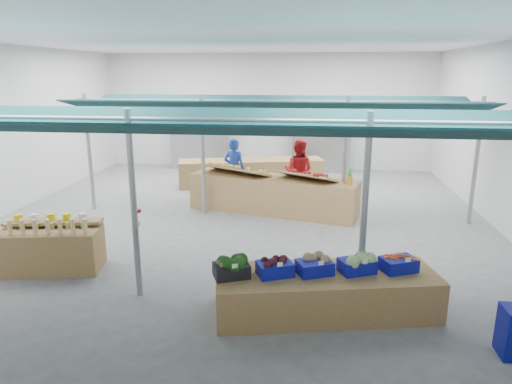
# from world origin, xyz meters

# --- Properties ---
(floor) EXTENTS (13.00, 13.00, 0.00)m
(floor) POSITION_xyz_m (0.00, 0.00, 0.00)
(floor) COLOR #606062
(floor) RESTS_ON ground
(hall) EXTENTS (13.00, 13.00, 13.00)m
(hall) POSITION_xyz_m (0.00, 1.44, 2.65)
(hall) COLOR silver
(hall) RESTS_ON ground
(pole_grid) EXTENTS (10.00, 4.60, 3.00)m
(pole_grid) POSITION_xyz_m (0.75, -1.75, 1.81)
(pole_grid) COLOR gray
(pole_grid) RESTS_ON floor
(awnings) EXTENTS (9.50, 7.08, 0.30)m
(awnings) POSITION_xyz_m (0.75, -1.75, 2.78)
(awnings) COLOR #092A29
(awnings) RESTS_ON pole_grid
(back_shelving_left) EXTENTS (2.00, 0.50, 2.00)m
(back_shelving_left) POSITION_xyz_m (-2.50, 6.00, 1.00)
(back_shelving_left) COLOR #B23F33
(back_shelving_left) RESTS_ON floor
(back_shelving_right) EXTENTS (2.00, 0.50, 2.00)m
(back_shelving_right) POSITION_xyz_m (2.00, 6.00, 1.00)
(back_shelving_right) COLOR #B23F33
(back_shelving_right) RESTS_ON floor
(bottle_shelf) EXTENTS (1.86, 1.34, 1.05)m
(bottle_shelf) POSITION_xyz_m (-2.94, -3.23, 0.43)
(bottle_shelf) COLOR brown
(bottle_shelf) RESTS_ON floor
(veg_counter) EXTENTS (3.42, 1.75, 0.64)m
(veg_counter) POSITION_xyz_m (1.99, -4.18, 0.32)
(veg_counter) COLOR brown
(veg_counter) RESTS_ON floor
(fruit_counter) EXTENTS (4.44, 2.08, 0.93)m
(fruit_counter) POSITION_xyz_m (0.74, 0.84, 0.46)
(fruit_counter) COLOR brown
(fruit_counter) RESTS_ON floor
(far_counter) EXTENTS (4.64, 2.01, 0.82)m
(far_counter) POSITION_xyz_m (-0.22, 3.66, 0.41)
(far_counter) COLOR brown
(far_counter) RESTS_ON floor
(vendor_left) EXTENTS (0.71, 0.56, 1.73)m
(vendor_left) POSITION_xyz_m (-0.46, 1.94, 0.86)
(vendor_left) COLOR #1A39AE
(vendor_left) RESTS_ON floor
(vendor_right) EXTENTS (0.98, 0.85, 1.73)m
(vendor_right) POSITION_xyz_m (1.34, 1.94, 0.86)
(vendor_right) COLOR red
(vendor_right) RESTS_ON floor
(crate_broccoli) EXTENTS (0.60, 0.52, 0.35)m
(crate_broccoli) POSITION_xyz_m (0.61, -4.48, 0.79)
(crate_broccoli) COLOR black
(crate_broccoli) RESTS_ON veg_counter
(crate_beets) EXTENTS (0.60, 0.52, 0.29)m
(crate_beets) POSITION_xyz_m (1.23, -4.34, 0.77)
(crate_beets) COLOR #0D1391
(crate_beets) RESTS_ON veg_counter
(crate_celeriac) EXTENTS (0.60, 0.52, 0.31)m
(crate_celeriac) POSITION_xyz_m (1.81, -4.22, 0.78)
(crate_celeriac) COLOR #0D1391
(crate_celeriac) RESTS_ON veg_counter
(crate_cabbage) EXTENTS (0.60, 0.52, 0.35)m
(crate_cabbage) POSITION_xyz_m (2.43, -4.09, 0.79)
(crate_cabbage) COLOR #0D1391
(crate_cabbage) RESTS_ON veg_counter
(crate_carrots) EXTENTS (0.60, 0.52, 0.29)m
(crate_carrots) POSITION_xyz_m (3.05, -3.95, 0.75)
(crate_carrots) COLOR #0D1391
(crate_carrots) RESTS_ON veg_counter
(sparrow) EXTENTS (0.12, 0.09, 0.11)m
(sparrow) POSITION_xyz_m (0.49, -4.61, 0.88)
(sparrow) COLOR brown
(sparrow) RESTS_ON crate_broccoli
(pole_ribbon) EXTENTS (0.12, 0.12, 0.28)m
(pole_ribbon) POSITION_xyz_m (-1.36, -2.98, 1.08)
(pole_ribbon) COLOR #AC0B0F
(pole_ribbon) RESTS_ON pole_grid
(apple_heap_yellow) EXTENTS (2.00, 1.54, 0.27)m
(apple_heap_yellow) POSITION_xyz_m (-0.28, 1.00, 1.09)
(apple_heap_yellow) COLOR #997247
(apple_heap_yellow) RESTS_ON fruit_counter
(apple_heap_red) EXTENTS (1.65, 1.34, 0.27)m
(apple_heap_red) POSITION_xyz_m (1.56, 0.52, 1.09)
(apple_heap_red) COLOR #997247
(apple_heap_red) RESTS_ON fruit_counter
(pineapple) EXTENTS (0.14, 0.14, 0.39)m
(pineapple) POSITION_xyz_m (2.61, 0.24, 1.11)
(pineapple) COLOR #8C6019
(pineapple) RESTS_ON fruit_counter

